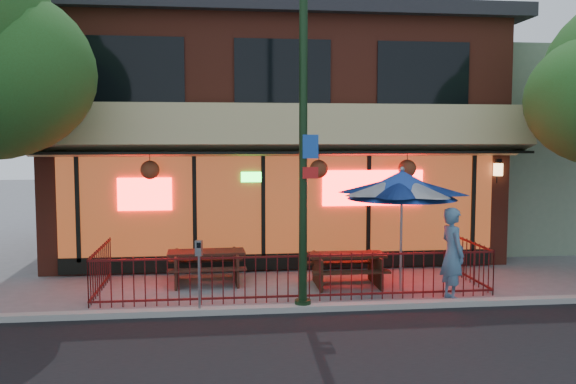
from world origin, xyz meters
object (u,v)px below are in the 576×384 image
object	(u,v)px
patio_umbrella	(402,185)
pedestrian	(452,254)
street_light	(303,149)
parking_meter_near	(199,264)
picnic_table_right	(347,265)
picnic_table_left	(206,262)

from	to	relation	value
patio_umbrella	pedestrian	xyz separation A→B (m)	(0.81, -0.95, -1.37)
street_light	parking_meter_near	world-z (taller)	street_light
pedestrian	parking_meter_near	xyz separation A→B (m)	(-5.20, -0.48, 0.00)
street_light	patio_umbrella	xyz separation A→B (m)	(2.38, 1.35, -0.81)
picnic_table_right	pedestrian	xyz separation A→B (m)	(1.92, -1.45, 0.48)
picnic_table_left	parking_meter_near	world-z (taller)	parking_meter_near
pedestrian	picnic_table_left	bearing A→B (deg)	61.43
picnic_table_left	patio_umbrella	world-z (taller)	patio_umbrella
street_light	picnic_table_left	world-z (taller)	street_light
picnic_table_right	street_light	bearing A→B (deg)	-124.54
street_light	patio_umbrella	bearing A→B (deg)	29.56
street_light	patio_umbrella	distance (m)	2.86
street_light	pedestrian	world-z (taller)	street_light
picnic_table_left	pedestrian	world-z (taller)	pedestrian
street_light	patio_umbrella	world-z (taller)	street_light
patio_umbrella	pedestrian	world-z (taller)	patio_umbrella
picnic_table_right	patio_umbrella	world-z (taller)	patio_umbrella
patio_umbrella	pedestrian	distance (m)	1.85
picnic_table_right	parking_meter_near	distance (m)	3.84
picnic_table_left	picnic_table_right	bearing A→B (deg)	-10.68
patio_umbrella	parking_meter_near	world-z (taller)	patio_umbrella
parking_meter_near	street_light	bearing A→B (deg)	2.21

